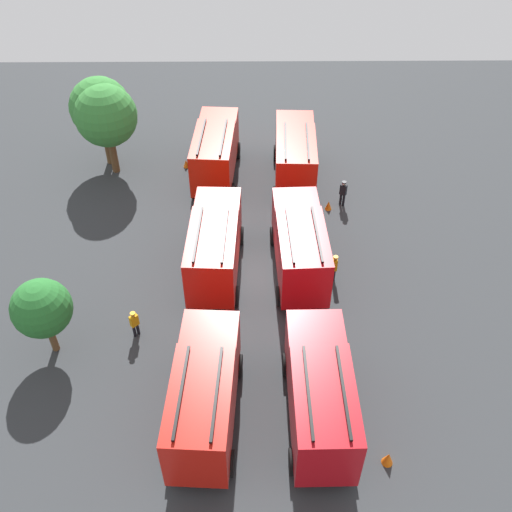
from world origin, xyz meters
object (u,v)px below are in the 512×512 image
(fire_truck_4, at_px, (215,245))
(firefighter_2, at_px, (343,192))
(traffic_cone_2, at_px, (328,205))
(traffic_cone_0, at_px, (388,458))
(tree_1, at_px, (106,116))
(traffic_cone_1, at_px, (186,163))
(fire_truck_0, at_px, (320,392))
(fire_truck_5, at_px, (215,150))
(fire_truck_2, at_px, (295,154))
(fire_truck_3, at_px, (205,393))
(fire_truck_1, at_px, (300,245))
(firefighter_0, at_px, (335,267))
(tree_0, at_px, (42,309))
(firefighter_1, at_px, (135,323))
(tree_2, at_px, (100,108))

(fire_truck_4, relative_size, firefighter_2, 4.06)
(traffic_cone_2, bearing_deg, traffic_cone_0, -177.55)
(tree_1, height_order, traffic_cone_2, tree_1)
(traffic_cone_1, bearing_deg, tree_1, 94.93)
(fire_truck_0, distance_m, firefighter_2, 15.98)
(firefighter_2, distance_m, tree_1, 15.99)
(fire_truck_5, distance_m, traffic_cone_0, 22.35)
(fire_truck_2, relative_size, traffic_cone_2, 12.11)
(fire_truck_3, xyz_separation_m, fire_truck_4, (9.40, -0.02, 0.00))
(traffic_cone_1, bearing_deg, fire_truck_1, -146.34)
(firefighter_0, height_order, tree_0, tree_0)
(fire_truck_0, relative_size, firefighter_1, 4.41)
(tree_0, xyz_separation_m, traffic_cone_0, (-6.15, -15.35, -2.60))
(tree_0, relative_size, traffic_cone_2, 7.28)
(fire_truck_1, distance_m, fire_truck_5, 10.62)
(firefighter_2, relative_size, tree_0, 0.41)
(fire_truck_1, height_order, tree_1, tree_1)
(fire_truck_0, relative_size, tree_2, 1.16)
(fire_truck_5, xyz_separation_m, tree_0, (-14.64, 7.37, 0.79))
(firefighter_2, bearing_deg, traffic_cone_0, 32.27)
(firefighter_1, relative_size, traffic_cone_0, 2.38)
(fire_truck_3, xyz_separation_m, traffic_cone_1, (20.06, 2.53, -1.86))
(fire_truck_3, bearing_deg, fire_truck_2, -11.55)
(fire_truck_0, xyz_separation_m, traffic_cone_2, (15.22, -2.05, -1.85))
(firefighter_0, bearing_deg, traffic_cone_2, 88.23)
(fire_truck_3, xyz_separation_m, tree_1, (19.64, 7.34, 2.07))
(tree_2, distance_m, traffic_cone_0, 27.82)
(fire_truck_3, xyz_separation_m, fire_truck_5, (18.75, 0.34, 0.00))
(fire_truck_3, relative_size, tree_1, 1.17)
(firefighter_1, xyz_separation_m, traffic_cone_0, (-7.02, -11.47, -0.57))
(fire_truck_1, bearing_deg, fire_truck_5, 25.39)
(tree_1, bearing_deg, traffic_cone_1, -85.07)
(fire_truck_4, relative_size, traffic_cone_1, 12.60)
(firefighter_1, bearing_deg, fire_truck_0, 16.76)
(tree_1, xyz_separation_m, traffic_cone_1, (0.42, -4.81, -3.93))
(traffic_cone_2, bearing_deg, tree_1, 72.71)
(traffic_cone_0, bearing_deg, fire_truck_5, 21.00)
(fire_truck_1, bearing_deg, fire_truck_2, -4.04)
(fire_truck_4, bearing_deg, firefighter_2, -48.75)
(fire_truck_2, relative_size, fire_truck_5, 0.99)
(fire_truck_3, distance_m, tree_2, 22.26)
(fire_truck_0, bearing_deg, fire_truck_4, 26.52)
(firefighter_2, bearing_deg, firefighter_1, -14.66)
(fire_truck_1, distance_m, traffic_cone_2, 6.56)
(fire_truck_1, bearing_deg, traffic_cone_1, 31.31)
(fire_truck_3, relative_size, tree_2, 1.17)
(fire_truck_0, height_order, traffic_cone_2, fire_truck_0)
(fire_truck_0, height_order, tree_1, tree_1)
(fire_truck_3, relative_size, traffic_cone_2, 12.18)
(traffic_cone_0, xyz_separation_m, traffic_cone_2, (17.25, 0.74, -0.04))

